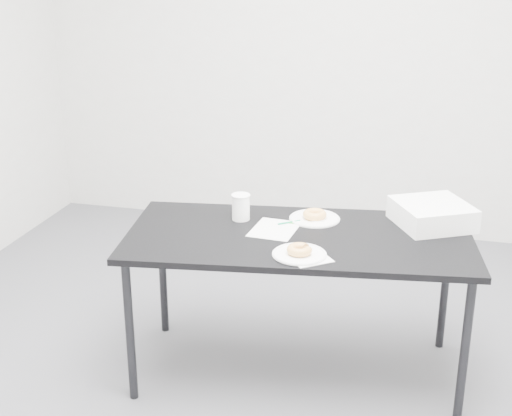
% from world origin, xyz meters
% --- Properties ---
extents(floor, '(4.00, 4.00, 0.00)m').
position_xyz_m(floor, '(0.00, 0.00, 0.00)').
color(floor, '#535358').
rests_on(floor, ground).
extents(wall_back, '(4.00, 0.02, 2.70)m').
position_xyz_m(wall_back, '(0.00, 2.00, 1.35)').
color(wall_back, silver).
rests_on(wall_back, floor).
extents(table, '(1.60, 0.91, 0.69)m').
position_xyz_m(table, '(0.17, 0.13, 0.64)').
color(table, black).
rests_on(table, floor).
extents(scorecard, '(0.21, 0.26, 0.00)m').
position_xyz_m(scorecard, '(0.05, 0.17, 0.69)').
color(scorecard, white).
rests_on(scorecard, table).
extents(logo_patch, '(0.04, 0.04, 0.00)m').
position_xyz_m(logo_patch, '(0.12, 0.27, 0.70)').
color(logo_patch, green).
rests_on(logo_patch, scorecard).
extents(pen, '(0.09, 0.08, 0.01)m').
position_xyz_m(pen, '(0.10, 0.25, 0.70)').
color(pen, '#0B7F52').
rests_on(pen, scorecard).
extents(napkin, '(0.22, 0.22, 0.00)m').
position_xyz_m(napkin, '(0.26, -0.10, 0.69)').
color(napkin, white).
rests_on(napkin, table).
extents(plate_near, '(0.22, 0.22, 0.01)m').
position_xyz_m(plate_near, '(0.21, -0.09, 0.70)').
color(plate_near, white).
rests_on(plate_near, napkin).
extents(donut_near, '(0.14, 0.14, 0.04)m').
position_xyz_m(donut_near, '(0.21, -0.09, 0.72)').
color(donut_near, gold).
rests_on(donut_near, plate_near).
extents(plate_far, '(0.24, 0.24, 0.01)m').
position_xyz_m(plate_far, '(0.20, 0.34, 0.70)').
color(plate_far, white).
rests_on(plate_far, table).
extents(donut_far, '(0.14, 0.14, 0.04)m').
position_xyz_m(donut_far, '(0.20, 0.34, 0.72)').
color(donut_far, gold).
rests_on(donut_far, plate_far).
extents(coffee_cup, '(0.08, 0.08, 0.12)m').
position_xyz_m(coffee_cup, '(-0.13, 0.25, 0.75)').
color(coffee_cup, white).
rests_on(coffee_cup, table).
extents(cup_lid, '(0.08, 0.08, 0.01)m').
position_xyz_m(cup_lid, '(0.22, 0.33, 0.70)').
color(cup_lid, white).
rests_on(cup_lid, table).
extents(bakery_box, '(0.42, 0.42, 0.10)m').
position_xyz_m(bakery_box, '(0.73, 0.40, 0.74)').
color(bakery_box, white).
rests_on(bakery_box, table).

